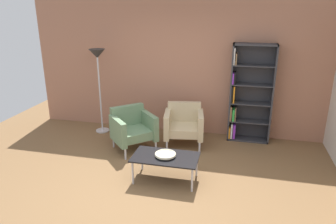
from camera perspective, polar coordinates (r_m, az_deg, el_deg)
ground_plane at (r=4.73m, az=-2.96°, el=-14.22°), size 8.32×8.32×0.00m
brick_back_panel at (r=6.45m, az=2.93°, el=8.84°), size 6.40×0.12×2.90m
bookshelf_tall at (r=6.27m, az=14.26°, el=2.98°), size 0.80×0.30×1.90m
coffee_table_low at (r=4.83m, az=-0.46°, el=-8.36°), size 1.00×0.56×0.40m
decorative_bowl at (r=4.80m, az=-0.47°, el=-7.66°), size 0.32×0.32×0.05m
armchair_corner_red at (r=6.02m, az=2.88°, el=-2.16°), size 0.81×0.76×0.78m
armchair_near_window at (r=5.88m, az=-6.45°, el=-2.82°), size 0.95×0.95×0.78m
floor_lamp_torchiere at (r=6.52m, az=-12.57°, el=8.50°), size 0.32×0.32×1.74m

